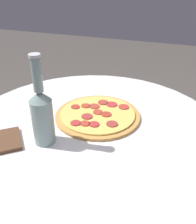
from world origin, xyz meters
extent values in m
cylinder|color=white|center=(0.00, 0.00, 0.36)|extent=(0.09, 0.09, 0.68)
cylinder|color=white|center=(0.00, 0.00, 0.71)|extent=(0.92, 0.92, 0.02)
cylinder|color=#C68E47|center=(-0.06, 0.00, 0.73)|extent=(0.31, 0.31, 0.01)
cylinder|color=#EACC60|center=(-0.06, 0.00, 0.73)|extent=(0.27, 0.27, 0.01)
cylinder|color=#A13832|center=(0.00, 0.07, 0.74)|extent=(0.04, 0.04, 0.00)
cylinder|color=#B0332F|center=(0.04, -0.05, 0.74)|extent=(0.04, 0.04, 0.00)
cylinder|color=#B63434|center=(-0.13, 0.03, 0.74)|extent=(0.04, 0.04, 0.00)
cylinder|color=#B23C2E|center=(-0.06, 0.00, 0.74)|extent=(0.04, 0.04, 0.00)
cylinder|color=#B63230|center=(0.02, 0.01, 0.74)|extent=(0.04, 0.04, 0.00)
cylinder|color=#AB3C2F|center=(-0.14, -0.01, 0.74)|extent=(0.04, 0.04, 0.00)
cylinder|color=#B9382E|center=(-0.13, 0.08, 0.74)|extent=(0.04, 0.04, 0.00)
cylinder|color=#AD3F32|center=(-0.10, -0.03, 0.74)|extent=(0.04, 0.04, 0.00)
cylinder|color=#B63C2D|center=(0.03, -0.02, 0.74)|extent=(0.03, 0.03, 0.00)
cylinder|color=#A93728|center=(-0.05, 0.03, 0.74)|extent=(0.04, 0.04, 0.00)
cylinder|color=#AA3533|center=(-0.02, -0.03, 0.74)|extent=(0.04, 0.04, 0.00)
cylinder|color=#A8372B|center=(-0.07, -0.09, 0.74)|extent=(0.03, 0.03, 0.00)
cylinder|color=#B03F29|center=(-0.09, -0.06, 0.74)|extent=(0.03, 0.03, 0.00)
cylinder|color=gray|center=(0.14, -0.11, 0.79)|extent=(0.07, 0.07, 0.14)
cone|color=gray|center=(0.14, -0.11, 0.88)|extent=(0.07, 0.07, 0.03)
cylinder|color=gray|center=(0.14, -0.11, 0.94)|extent=(0.03, 0.03, 0.10)
cylinder|color=silver|center=(0.14, -0.11, 1.00)|extent=(0.03, 0.03, 0.01)
cube|color=brown|center=(0.19, -0.23, 0.73)|extent=(0.17, 0.17, 0.01)
camera|label=1|loc=(0.69, 0.26, 1.20)|focal=40.00mm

